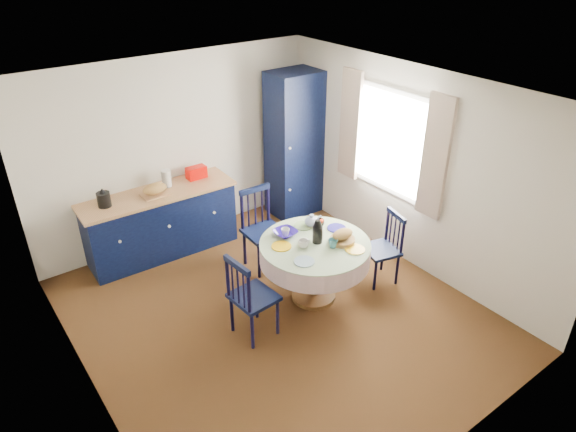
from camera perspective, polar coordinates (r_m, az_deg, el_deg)
name	(u,v)px	position (r m, az deg, el deg)	size (l,w,h in m)	color
floor	(277,314)	(5.89, -1.24, -10.82)	(4.50, 4.50, 0.00)	black
ceiling	(274,95)	(4.69, -1.57, 13.27)	(4.50, 4.50, 0.00)	white
wall_back	(176,150)	(6.96, -12.29, 7.14)	(4.00, 0.02, 2.50)	silver
wall_left	(74,290)	(4.52, -22.71, -7.60)	(0.02, 4.50, 2.50)	silver
wall_right	(410,169)	(6.42, 13.37, 5.08)	(0.02, 4.50, 2.50)	silver
window	(391,142)	(6.46, 11.37, 8.11)	(0.10, 1.74, 1.45)	white
kitchen_counter	(161,222)	(6.90, -13.95, -0.61)	(2.00, 0.68, 1.12)	black
pantry_cabinet	(295,145)	(7.50, 0.77, 7.90)	(0.75, 0.55, 2.13)	black
dining_table	(315,252)	(5.77, 3.05, -4.01)	(1.24, 1.24, 1.03)	brown
chair_left	(250,297)	(5.34, -4.19, -8.91)	(0.45, 0.47, 0.98)	black
chair_far	(262,229)	(6.41, -2.89, -1.42)	(0.49, 0.46, 1.04)	black
chair_right	(384,247)	(6.27, 10.57, -3.46)	(0.47, 0.48, 0.90)	black
mug_a	(303,244)	(5.60, 1.69, -3.11)	(0.12, 0.12, 0.09)	silver
mug_b	(333,243)	(5.62, 5.01, -3.05)	(0.11, 0.11, 0.10)	#367278
mug_c	(320,223)	(6.00, 3.55, -0.77)	(0.11, 0.11, 0.09)	black
mug_d	(285,232)	(5.80, -0.29, -1.82)	(0.10, 0.10, 0.09)	silver
cobalt_bowl	(285,233)	(5.82, -0.31, -1.90)	(0.26, 0.26, 0.06)	navy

